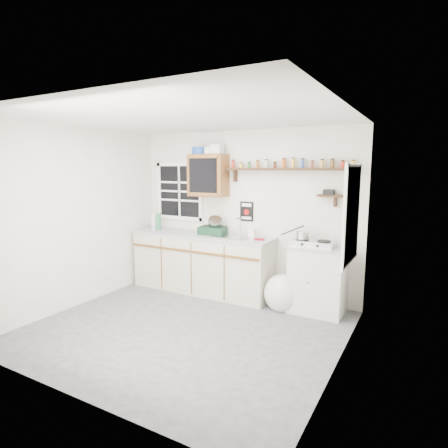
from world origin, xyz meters
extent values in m
cube|color=#47474A|center=(0.00, 0.00, -0.01)|extent=(3.60, 3.20, 0.02)
cube|color=silver|center=(0.00, 0.00, 2.51)|extent=(3.60, 3.20, 0.02)
cube|color=beige|center=(-1.81, 0.00, 1.25)|extent=(0.02, 3.20, 2.50)
cube|color=beige|center=(1.81, 0.00, 1.25)|extent=(0.02, 3.20, 2.50)
cube|color=beige|center=(0.00, 1.61, 1.25)|extent=(3.60, 0.02, 2.50)
cube|color=beige|center=(0.00, -1.61, 1.25)|extent=(3.60, 0.02, 2.50)
cube|color=beige|center=(-0.58, 1.30, 0.44)|extent=(2.27, 0.60, 0.88)
cube|color=#94969B|center=(-0.58, 1.30, 0.90)|extent=(2.31, 0.62, 0.04)
cube|color=brown|center=(-1.44, 0.99, 0.70)|extent=(0.53, 0.02, 0.03)
cube|color=brown|center=(-0.87, 0.99, 0.70)|extent=(0.53, 0.02, 0.03)
cube|color=brown|center=(-0.30, 0.99, 0.70)|extent=(0.53, 0.02, 0.03)
cube|color=brown|center=(0.27, 0.99, 0.70)|extent=(0.53, 0.02, 0.03)
cube|color=silver|center=(1.25, 1.33, 0.44)|extent=(0.70, 0.55, 0.88)
cube|color=#94969B|center=(1.25, 1.33, 0.90)|extent=(0.73, 0.57, 0.03)
cube|color=#ADADB1|center=(-0.05, 1.30, 0.93)|extent=(0.52, 0.44, 0.03)
cylinder|color=#ADADB1|center=(0.00, 1.46, 1.06)|extent=(0.02, 0.02, 0.28)
cylinder|color=#ADADB1|center=(0.00, 1.40, 1.19)|extent=(0.02, 0.14, 0.02)
cube|color=brown|center=(-0.55, 1.45, 1.82)|extent=(0.60, 0.30, 0.65)
cube|color=black|center=(-0.55, 1.29, 1.82)|extent=(0.48, 0.02, 0.52)
cylinder|color=#18459D|center=(-0.71, 1.45, 2.21)|extent=(0.24, 0.24, 0.11)
cube|color=silver|center=(-0.40, 1.45, 2.22)|extent=(0.18, 0.15, 0.14)
cylinder|color=silver|center=(-0.52, 1.40, 2.20)|extent=(0.12, 0.12, 0.10)
cube|color=black|center=(0.73, 1.51, 1.92)|extent=(1.91, 0.18, 0.04)
cube|color=black|center=(-0.13, 1.55, 1.82)|extent=(0.03, 0.10, 0.18)
cube|color=black|center=(1.58, 1.55, 1.82)|extent=(0.03, 0.10, 0.18)
cylinder|color=red|center=(-0.15, 1.51, 1.99)|extent=(0.05, 0.05, 0.11)
cylinder|color=black|center=(-0.15, 1.51, 2.06)|extent=(0.04, 0.04, 0.02)
cylinder|color=gold|center=(-0.02, 1.51, 1.98)|extent=(0.06, 0.06, 0.08)
cylinder|color=black|center=(-0.02, 1.51, 2.02)|extent=(0.05, 0.05, 0.02)
cylinder|color=#267226|center=(0.12, 1.51, 1.98)|extent=(0.05, 0.05, 0.08)
cylinder|color=black|center=(0.12, 1.51, 2.02)|extent=(0.04, 0.04, 0.02)
cylinder|color=#99591E|center=(0.25, 1.51, 1.99)|extent=(0.05, 0.05, 0.10)
cylinder|color=black|center=(0.25, 1.51, 2.05)|extent=(0.04, 0.04, 0.02)
cylinder|color=silver|center=(0.39, 1.51, 1.99)|extent=(0.05, 0.05, 0.11)
cylinder|color=black|center=(0.39, 1.51, 2.06)|extent=(0.05, 0.05, 0.02)
cylinder|color=#4C2614|center=(0.52, 1.51, 1.98)|extent=(0.05, 0.05, 0.08)
cylinder|color=black|center=(0.52, 1.51, 2.02)|extent=(0.05, 0.05, 0.02)
cylinder|color=#B24C19|center=(0.66, 1.51, 2.00)|extent=(0.06, 0.06, 0.12)
cylinder|color=black|center=(0.66, 1.51, 2.07)|extent=(0.05, 0.05, 0.02)
cylinder|color=gold|center=(0.79, 1.51, 2.00)|extent=(0.05, 0.05, 0.13)
cylinder|color=black|center=(0.79, 1.51, 2.07)|extent=(0.05, 0.05, 0.02)
cylinder|color=#334C8C|center=(0.93, 1.51, 2.00)|extent=(0.05, 0.05, 0.12)
cylinder|color=black|center=(0.93, 1.51, 2.07)|extent=(0.05, 0.05, 0.02)
cylinder|color=maroon|center=(1.06, 1.51, 1.98)|extent=(0.05, 0.05, 0.09)
cylinder|color=black|center=(1.06, 1.51, 2.04)|extent=(0.04, 0.04, 0.02)
cylinder|color=#BF8C3F|center=(1.20, 1.51, 1.99)|extent=(0.06, 0.06, 0.11)
cylinder|color=black|center=(1.20, 1.51, 2.05)|extent=(0.05, 0.05, 0.02)
cylinder|color=brown|center=(1.33, 1.51, 1.99)|extent=(0.06, 0.06, 0.11)
cylinder|color=black|center=(1.33, 1.51, 2.06)|extent=(0.05, 0.05, 0.02)
cylinder|color=red|center=(1.47, 1.51, 1.98)|extent=(0.06, 0.06, 0.09)
cylinder|color=black|center=(1.47, 1.51, 2.03)|extent=(0.05, 0.05, 0.02)
cylinder|color=gold|center=(1.60, 1.51, 1.98)|extent=(0.05, 0.05, 0.09)
cylinder|color=black|center=(1.60, 1.51, 2.04)|extent=(0.04, 0.04, 0.02)
cube|color=black|center=(1.38, 1.52, 1.57)|extent=(0.45, 0.15, 0.03)
cube|color=black|center=(1.38, 1.56, 1.49)|extent=(0.03, 0.08, 0.14)
cube|color=black|center=(1.30, 1.52, 1.62)|extent=(0.14, 0.10, 0.07)
cube|color=black|center=(0.05, 1.59, 1.28)|extent=(0.22, 0.01, 0.30)
cube|color=white|center=(0.05, 1.58, 1.38)|extent=(0.16, 0.00, 0.05)
cylinder|color=#A50C0C|center=(0.05, 1.58, 1.27)|extent=(0.09, 0.01, 0.09)
cube|color=white|center=(0.05, 1.58, 1.18)|extent=(0.16, 0.00, 0.04)
cube|color=black|center=(-1.20, 1.59, 1.55)|extent=(0.85, 0.02, 0.90)
cube|color=white|center=(-1.20, 1.59, 1.55)|extent=(0.93, 0.03, 0.98)
cube|color=black|center=(1.79, 0.55, 1.45)|extent=(0.02, 0.70, 1.00)
cube|color=white|center=(1.79, 0.55, 1.45)|extent=(0.03, 0.78, 1.08)
cylinder|color=silver|center=(-1.51, 1.26, 1.05)|extent=(0.07, 0.07, 0.25)
cylinder|color=silver|center=(-1.51, 1.26, 1.19)|extent=(0.04, 0.04, 0.03)
cylinder|color=#287A45|center=(-1.43, 1.30, 1.06)|extent=(0.08, 0.08, 0.28)
cylinder|color=silver|center=(-1.43, 1.30, 1.21)|extent=(0.04, 0.04, 0.03)
cube|color=#10301D|center=(-0.43, 1.37, 0.98)|extent=(0.43, 0.35, 0.12)
cylinder|color=#ADADB1|center=(-0.38, 1.37, 1.10)|extent=(0.31, 0.32, 0.24)
imported|color=white|center=(0.26, 1.36, 1.02)|extent=(0.10, 0.11, 0.20)
cube|color=maroon|center=(0.40, 1.28, 0.93)|extent=(0.15, 0.14, 0.02)
cube|color=#ADADB1|center=(1.17, 1.31, 0.95)|extent=(0.59, 0.34, 0.07)
cylinder|color=black|center=(1.03, 1.31, 0.99)|extent=(0.18, 0.18, 0.01)
cylinder|color=black|center=(1.32, 1.31, 0.99)|extent=(0.18, 0.18, 0.01)
cylinder|color=#ADADB1|center=(1.03, 1.31, 1.04)|extent=(0.17, 0.17, 0.11)
cylinder|color=black|center=(0.85, 1.39, 1.08)|extent=(0.34, 0.05, 0.17)
ellipsoid|color=silver|center=(0.80, 1.18, 0.22)|extent=(0.46, 0.42, 0.49)
cone|color=silver|center=(0.82, 1.18, 0.44)|extent=(0.13, 0.13, 0.13)
camera|label=1|loc=(2.51, -3.55, 1.94)|focal=30.00mm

